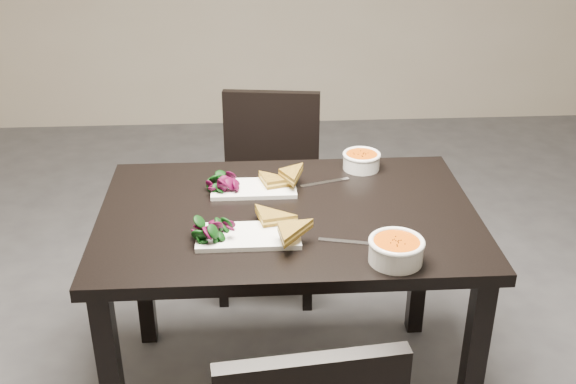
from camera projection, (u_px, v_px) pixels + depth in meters
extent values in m
plane|color=#47474C|center=(393.00, 343.00, 2.79)|extent=(5.00, 5.00, 0.00)
cube|color=black|center=(288.00, 217.00, 2.22)|extent=(1.20, 0.80, 0.04)
cube|color=black|center=(472.00, 374.00, 2.11)|extent=(0.06, 0.06, 0.71)
cube|color=black|center=(142.00, 264.00, 2.66)|extent=(0.06, 0.06, 0.71)
cube|color=black|center=(420.00, 255.00, 2.72)|extent=(0.06, 0.06, 0.71)
cube|color=black|center=(268.00, 199.00, 2.98)|extent=(0.47, 0.47, 0.04)
cube|color=black|center=(222.00, 265.00, 2.93)|extent=(0.04, 0.04, 0.41)
cube|color=black|center=(307.00, 268.00, 2.91)|extent=(0.04, 0.04, 0.41)
cube|color=black|center=(234.00, 223.00, 3.25)|extent=(0.04, 0.04, 0.41)
cube|color=black|center=(311.00, 226.00, 3.23)|extent=(0.04, 0.04, 0.41)
cube|color=black|center=(272.00, 135.00, 3.05)|extent=(0.42, 0.09, 0.40)
cube|color=white|center=(248.00, 236.00, 2.06)|extent=(0.31, 0.15, 0.02)
cylinder|color=white|center=(396.00, 252.00, 1.94)|extent=(0.15, 0.15, 0.06)
cylinder|color=#D15509|center=(397.00, 244.00, 1.92)|extent=(0.13, 0.13, 0.02)
torus|color=white|center=(397.00, 242.00, 1.92)|extent=(0.16, 0.16, 0.02)
cube|color=silver|center=(349.00, 242.00, 2.04)|extent=(0.18, 0.06, 0.00)
cube|color=white|center=(254.00, 189.00, 2.34)|extent=(0.28, 0.14, 0.01)
cylinder|color=white|center=(361.00, 162.00, 2.49)|extent=(0.13, 0.13, 0.05)
cylinder|color=#D15509|center=(362.00, 156.00, 2.48)|extent=(0.11, 0.11, 0.02)
torus|color=white|center=(362.00, 155.00, 2.48)|extent=(0.14, 0.14, 0.01)
cube|color=silver|center=(325.00, 182.00, 2.39)|extent=(0.18, 0.07, 0.00)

